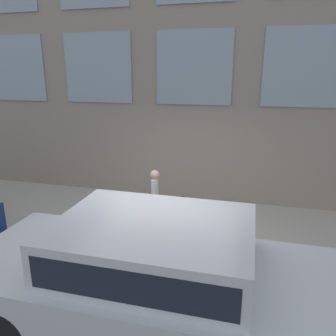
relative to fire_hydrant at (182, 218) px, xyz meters
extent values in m
plane|color=#514F4C|center=(-0.61, 0.23, -0.59)|extent=(80.00, 80.00, 0.00)
cube|color=#A8A093|center=(0.76, 0.23, -0.51)|extent=(2.74, 60.00, 0.16)
cube|color=#8C9EA8|center=(2.11, -2.14, 2.70)|extent=(0.03, 1.73, 1.63)
cube|color=#8C9EA8|center=(2.11, 0.23, 2.70)|extent=(0.03, 1.73, 1.63)
cube|color=#8C9EA8|center=(2.11, 2.59, 2.70)|extent=(0.03, 1.73, 1.63)
cube|color=#8C9EA8|center=(2.11, 4.96, 2.70)|extent=(0.03, 1.73, 1.63)
cylinder|color=#2D7260|center=(0.00, 0.00, -0.41)|extent=(0.35, 0.35, 0.04)
cylinder|color=#2D7260|center=(0.00, 0.00, -0.08)|extent=(0.26, 0.26, 0.71)
sphere|color=#2C5D50|center=(0.00, 0.00, 0.27)|extent=(0.27, 0.27, 0.27)
cylinder|color=black|center=(0.00, 0.00, 0.35)|extent=(0.09, 0.09, 0.11)
cylinder|color=#2D7260|center=(0.00, -0.18, 0.00)|extent=(0.09, 0.10, 0.09)
cylinder|color=#2D7260|center=(0.00, 0.18, 0.00)|extent=(0.09, 0.10, 0.09)
cylinder|color=navy|center=(0.43, 0.68, -0.15)|extent=(0.08, 0.08, 0.56)
cylinder|color=navy|center=(0.55, 0.68, -0.15)|extent=(0.08, 0.08, 0.56)
cube|color=white|center=(0.49, 0.68, 0.34)|extent=(0.15, 0.10, 0.42)
cylinder|color=white|center=(0.38, 0.68, 0.35)|extent=(0.07, 0.07, 0.40)
cylinder|color=white|center=(0.60, 0.68, 0.35)|extent=(0.07, 0.07, 0.40)
sphere|color=beige|center=(0.49, 0.68, 0.64)|extent=(0.19, 0.19, 0.19)
cylinder|color=black|center=(-2.95, 1.44, -0.27)|extent=(0.24, 0.65, 0.65)
cylinder|color=black|center=(-1.19, 1.44, -0.27)|extent=(0.24, 0.65, 0.65)
cylinder|color=black|center=(-1.19, -1.61, -0.27)|extent=(0.24, 0.65, 0.65)
cube|color=silver|center=(-2.07, -0.09, 0.02)|extent=(2.00, 4.91, 0.57)
cube|color=silver|center=(-2.07, -0.09, 0.59)|extent=(1.76, 2.36, 0.58)
cube|color=#1E232D|center=(-2.07, -0.09, 0.59)|extent=(1.77, 2.17, 0.37)
camera|label=1|loc=(-5.48, -1.15, 2.60)|focal=35.00mm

